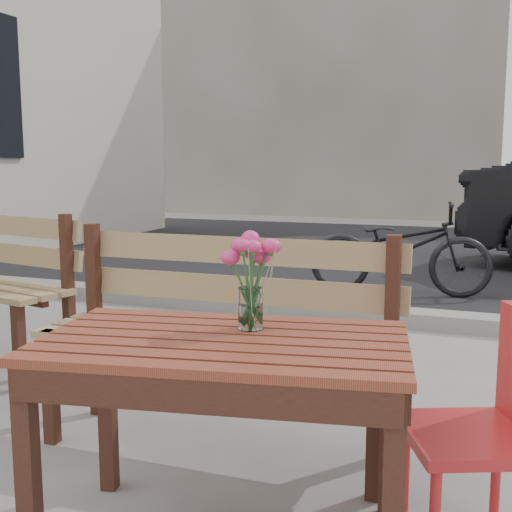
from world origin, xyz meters
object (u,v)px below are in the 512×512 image
Objects in this scene: main_table at (224,373)px; main_vase at (250,268)px; red_chair at (495,418)px; bicycle at (399,248)px.

main_vase is at bearing 62.82° from main_table.
red_chair is at bearing 8.91° from main_vase.
red_chair is at bearing -173.98° from bicycle.
main_table is at bearing -106.86° from main_vase.
red_chair is 0.89m from main_vase.
main_table is at bearing 174.80° from bicycle.
main_vase is at bearing 175.38° from bicycle.
red_chair is (0.80, 0.25, -0.13)m from main_table.
bicycle is at bearing 168.92° from red_chair.
main_table is 4.29m from bicycle.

